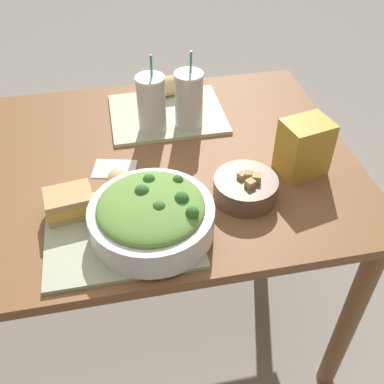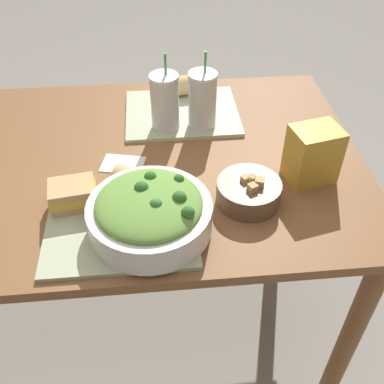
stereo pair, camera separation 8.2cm
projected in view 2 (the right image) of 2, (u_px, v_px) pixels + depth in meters
ground_plane at (137, 310)px, 1.84m from camera, size 12.00×12.00×0.00m
dining_table at (119, 185)px, 1.38m from camera, size 1.45×0.91×0.78m
tray_near at (122, 226)px, 1.11m from camera, size 0.37×0.30×0.01m
tray_far at (182, 113)px, 1.49m from camera, size 0.37×0.30×0.01m
salad_bowl at (150, 212)px, 1.06m from camera, size 0.30×0.30×0.12m
soup_bowl at (249, 191)px, 1.16m from camera, size 0.17×0.17×0.08m
sandwich_near at (73, 194)px, 1.14m from camera, size 0.13×0.10×0.06m
baguette_near at (143, 183)px, 1.17m from camera, size 0.17×0.13×0.07m
baguette_far at (183, 85)px, 1.55m from camera, size 0.15×0.09×0.07m
drink_cup_dark at (165, 103)px, 1.37m from camera, size 0.09×0.09×0.25m
drink_cup_red at (202, 102)px, 1.38m from camera, size 0.09×0.09×0.25m
chip_bag at (313, 155)px, 1.20m from camera, size 0.14×0.12×0.16m
napkin_folded at (123, 164)px, 1.30m from camera, size 0.14×0.11×0.00m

